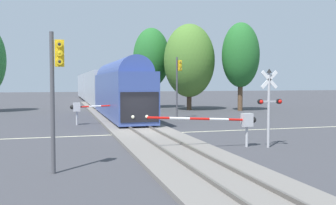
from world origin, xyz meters
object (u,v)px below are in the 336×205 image
(crossing_signal_mast, at_px, (269,100))
(maple_right_background, at_px, (241,55))
(oak_far_right, at_px, (189,61))
(traffic_signal_far_side, at_px, (178,77))
(crossing_gate_far, at_px, (84,108))
(elm_centre_background, at_px, (151,58))
(crossing_gate_near, at_px, (235,121))
(commuter_train, at_px, (99,87))
(traffic_signal_near_left, at_px, (56,79))

(crossing_signal_mast, distance_m, maple_right_background, 26.27)
(crossing_signal_mast, distance_m, oak_far_right, 27.35)
(traffic_signal_far_side, bearing_deg, crossing_gate_far, -161.69)
(traffic_signal_far_side, bearing_deg, maple_right_background, 36.19)
(crossing_signal_mast, height_order, traffic_signal_far_side, traffic_signal_far_side)
(crossing_signal_mast, bearing_deg, elm_centre_background, 88.14)
(crossing_gate_far, distance_m, elm_centre_background, 20.98)
(crossing_gate_near, xyz_separation_m, crossing_gate_far, (-7.07, 13.08, -0.02))
(commuter_train, xyz_separation_m, crossing_signal_mast, (5.17, -38.95, -0.20))
(elm_centre_background, relative_size, maple_right_background, 1.00)
(crossing_gate_near, xyz_separation_m, maple_right_background, (11.88, 23.38, 5.21))
(crossing_gate_far, height_order, maple_right_background, maple_right_background)
(commuter_train, distance_m, crossing_signal_mast, 39.29)
(traffic_signal_near_left, xyz_separation_m, traffic_signal_far_side, (10.83, 19.44, 0.30))
(maple_right_background, bearing_deg, oak_far_right, 152.62)
(oak_far_right, bearing_deg, crossing_gate_far, -135.69)
(traffic_signal_near_left, bearing_deg, crossing_gate_far, 83.28)
(traffic_signal_near_left, bearing_deg, elm_centre_background, 71.11)
(crossing_signal_mast, height_order, maple_right_background, maple_right_background)
(crossing_signal_mast, relative_size, crossing_gate_far, 0.77)
(commuter_train, bearing_deg, crossing_signal_mast, -82.43)
(crossing_gate_near, xyz_separation_m, elm_centre_background, (2.72, 30.87, 5.23))
(crossing_gate_near, distance_m, crossing_signal_mast, 2.09)
(commuter_train, relative_size, elm_centre_background, 6.16)
(oak_far_right, bearing_deg, elm_centre_background, 128.26)
(elm_centre_background, xyz_separation_m, oak_far_right, (3.67, -4.65, -0.59))
(traffic_signal_near_left, height_order, elm_centre_background, elm_centre_background)
(elm_centre_background, bearing_deg, crossing_gate_far, -118.82)
(traffic_signal_near_left, xyz_separation_m, elm_centre_background, (11.74, 34.29, 3.07))
(traffic_signal_near_left, bearing_deg, maple_right_background, 52.06)
(traffic_signal_far_side, distance_m, oak_far_right, 11.39)
(elm_centre_background, distance_m, oak_far_right, 5.96)
(commuter_train, relative_size, crossing_signal_mast, 15.57)
(commuter_train, height_order, crossing_gate_near, commuter_train)
(crossing_gate_far, height_order, oak_far_right, oak_far_right)
(traffic_signal_near_left, height_order, traffic_signal_far_side, traffic_signal_far_side)
(elm_centre_background, relative_size, oak_far_right, 1.00)
(traffic_signal_near_left, xyz_separation_m, oak_far_right, (15.41, 29.64, 2.47))
(crossing_gate_far, bearing_deg, oak_far_right, 44.31)
(crossing_gate_near, bearing_deg, commuter_train, 95.16)
(crossing_signal_mast, distance_m, crossing_gate_far, 16.19)
(commuter_train, distance_m, traffic_signal_far_side, 23.09)
(traffic_signal_far_side, xyz_separation_m, oak_far_right, (4.57, 10.20, 2.17))
(commuter_train, bearing_deg, elm_centre_background, -50.78)
(crossing_gate_near, relative_size, oak_far_right, 0.57)
(traffic_signal_near_left, bearing_deg, oak_far_right, 62.54)
(elm_centre_background, bearing_deg, traffic_signal_far_side, -93.48)
(commuter_train, relative_size, oak_far_right, 6.16)
(commuter_train, distance_m, elm_centre_background, 10.55)
(crossing_gate_far, xyz_separation_m, traffic_signal_far_side, (8.89, 2.94, 2.48))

